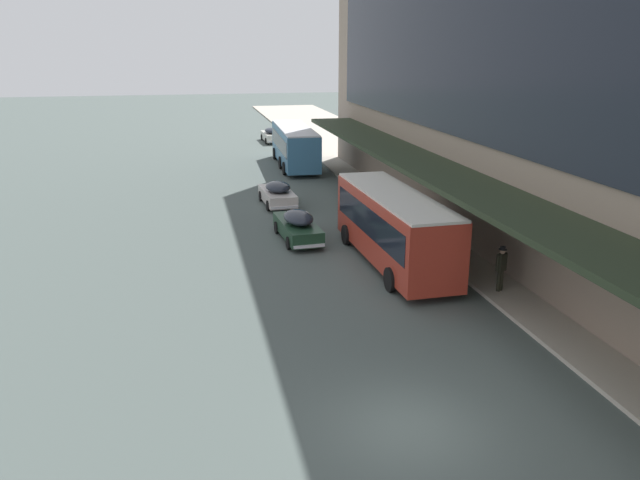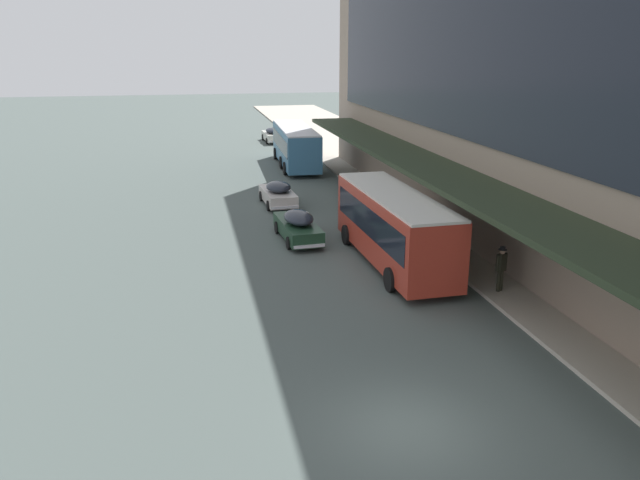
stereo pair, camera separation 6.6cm
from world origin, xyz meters
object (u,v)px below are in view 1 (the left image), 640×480
transit_bus_kerbside_front (394,224)px  sedan_lead_mid (278,194)px  transit_bus_kerbside_rear (295,144)px  sedan_far_back (272,135)px  sedan_trailing_near (298,226)px  fire_hydrant (463,260)px  pedestrian_at_kerb (501,266)px

transit_bus_kerbside_front → sedan_lead_mid: (-3.48, 12.04, -1.16)m
transit_bus_kerbside_rear → sedan_far_back: 14.04m
sedan_trailing_near → fire_hydrant: size_ratio=6.97×
transit_bus_kerbside_front → transit_bus_kerbside_rear: (-0.12, 24.72, -0.06)m
transit_bus_kerbside_rear → fire_hydrant: size_ratio=15.77×
transit_bus_kerbside_front → sedan_lead_mid: transit_bus_kerbside_front is taller
sedan_trailing_near → fire_hydrant: (6.32, -6.09, -0.27)m
transit_bus_kerbside_front → transit_bus_kerbside_rear: bearing=90.3°
transit_bus_kerbside_rear → sedan_lead_mid: bearing=-104.8°
transit_bus_kerbside_rear → fire_hydrant: bearing=-83.7°
fire_hydrant → sedan_lead_mid: bearing=114.7°
transit_bus_kerbside_front → sedan_trailing_near: size_ratio=2.05×
sedan_far_back → fire_hydrant: bearing=-86.0°
transit_bus_kerbside_rear → sedan_far_back: transit_bus_kerbside_rear is taller
transit_bus_kerbside_front → sedan_lead_mid: bearing=106.1°
transit_bus_kerbside_front → sedan_trailing_near: transit_bus_kerbside_front is taller
pedestrian_at_kerb → sedan_far_back: bearing=94.1°
fire_hydrant → transit_bus_kerbside_front: bearing=151.0°
transit_bus_kerbside_front → pedestrian_at_kerb: 5.34m
sedan_far_back → transit_bus_kerbside_rear: bearing=-90.2°
sedan_lead_mid → transit_bus_kerbside_rear: bearing=75.2°
sedan_far_back → sedan_trailing_near: 34.34m
sedan_lead_mid → pedestrian_at_kerb: pedestrian_at_kerb is taller
sedan_far_back → transit_bus_kerbside_front: bearing=-89.9°
transit_bus_kerbside_rear → fire_hydrant: 26.44m
transit_bus_kerbside_rear → sedan_lead_mid: (-3.35, -12.68, -1.10)m
sedan_trailing_near → fire_hydrant: bearing=-43.9°
transit_bus_kerbside_front → fire_hydrant: 3.45m
transit_bus_kerbside_front → transit_bus_kerbside_rear: 24.72m
sedan_lead_mid → transit_bus_kerbside_front: bearing=-73.9°
transit_bus_kerbside_front → sedan_trailing_near: bearing=128.0°
transit_bus_kerbside_rear → pedestrian_at_kerb: size_ratio=5.94×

